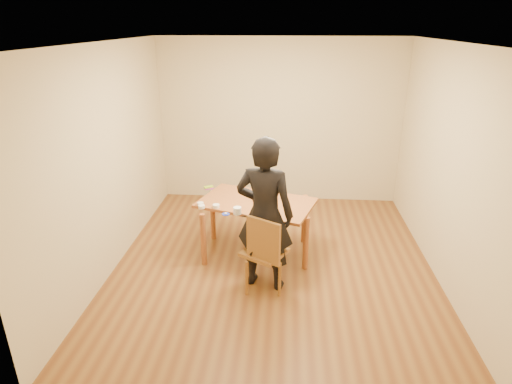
# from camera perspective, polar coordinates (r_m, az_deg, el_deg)

# --- Properties ---
(room_shell) EXTENTS (4.00, 4.50, 2.70)m
(room_shell) POSITION_cam_1_polar(r_m,az_deg,el_deg) (5.34, 2.66, 4.83)
(room_shell) COLOR brown
(room_shell) RESTS_ON ground
(dining_table) EXTENTS (1.62, 1.25, 0.04)m
(dining_table) POSITION_cam_1_polar(r_m,az_deg,el_deg) (5.52, 0.04, -1.45)
(dining_table) COLOR brown
(dining_table) RESTS_ON floor
(dining_chair) EXTENTS (0.60, 0.60, 0.04)m
(dining_chair) POSITION_cam_1_polar(r_m,az_deg,el_deg) (4.94, 1.10, -8.04)
(dining_chair) COLOR brown
(dining_chair) RESTS_ON floor
(cake_plate) EXTENTS (0.26, 0.26, 0.02)m
(cake_plate) POSITION_cam_1_polar(r_m,az_deg,el_deg) (5.54, 0.88, -1.03)
(cake_plate) COLOR red
(cake_plate) RESTS_ON dining_table
(cake) EXTENTS (0.20, 0.20, 0.06)m
(cake) POSITION_cam_1_polar(r_m,az_deg,el_deg) (5.52, 0.89, -0.63)
(cake) COLOR white
(cake) RESTS_ON cake_plate
(frosting_dome) EXTENTS (0.20, 0.20, 0.03)m
(frosting_dome) POSITION_cam_1_polar(r_m,az_deg,el_deg) (5.51, 0.89, -0.20)
(frosting_dome) COLOR white
(frosting_dome) RESTS_ON cake
(frosting_tub) EXTENTS (0.10, 0.10, 0.09)m
(frosting_tub) POSITION_cam_1_polar(r_m,az_deg,el_deg) (5.14, -2.51, -2.51)
(frosting_tub) COLOR white
(frosting_tub) RESTS_ON dining_table
(frosting_lid) EXTENTS (0.09, 0.09, 0.01)m
(frosting_lid) POSITION_cam_1_polar(r_m,az_deg,el_deg) (5.16, -4.05, -2.96)
(frosting_lid) COLOR #1C2FB9
(frosting_lid) RESTS_ON dining_table
(frosting_dollop) EXTENTS (0.04, 0.04, 0.02)m
(frosting_dollop) POSITION_cam_1_polar(r_m,az_deg,el_deg) (5.15, -4.06, -2.83)
(frosting_dollop) COLOR white
(frosting_dollop) RESTS_ON frosting_lid
(ramekin_green) EXTENTS (0.08, 0.08, 0.04)m
(ramekin_green) POSITION_cam_1_polar(r_m,az_deg,el_deg) (5.35, -5.34, -1.88)
(ramekin_green) COLOR white
(ramekin_green) RESTS_ON dining_table
(ramekin_yellow) EXTENTS (0.08, 0.08, 0.04)m
(ramekin_yellow) POSITION_cam_1_polar(r_m,az_deg,el_deg) (5.43, -7.41, -1.59)
(ramekin_yellow) COLOR white
(ramekin_yellow) RESTS_ON dining_table
(ramekin_multi) EXTENTS (0.08, 0.08, 0.04)m
(ramekin_multi) POSITION_cam_1_polar(r_m,az_deg,el_deg) (5.35, -7.27, -1.96)
(ramekin_multi) COLOR white
(ramekin_multi) RESTS_ON dining_table
(candy_box_pink) EXTENTS (0.13, 0.10, 0.02)m
(candy_box_pink) POSITION_cam_1_polar(r_m,az_deg,el_deg) (5.95, -6.27, 0.49)
(candy_box_pink) COLOR #E936A0
(candy_box_pink) RESTS_ON dining_table
(candy_box_green) EXTENTS (0.14, 0.12, 0.02)m
(candy_box_green) POSITION_cam_1_polar(r_m,az_deg,el_deg) (5.95, -6.32, 0.68)
(candy_box_green) COLOR #3E9B1C
(candy_box_green) RESTS_ON candy_box_pink
(spatula) EXTENTS (0.16, 0.06, 0.01)m
(spatula) POSITION_cam_1_polar(r_m,az_deg,el_deg) (5.10, -1.06, -3.20)
(spatula) COLOR black
(spatula) RESTS_ON dining_table
(person) EXTENTS (0.73, 0.56, 1.80)m
(person) POSITION_cam_1_polar(r_m,az_deg,el_deg) (4.77, 1.17, -3.06)
(person) COLOR black
(person) RESTS_ON floor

